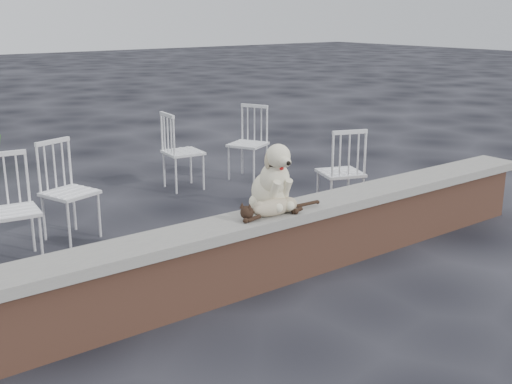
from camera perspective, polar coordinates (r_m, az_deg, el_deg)
ground at (r=5.19m, az=1.60°, el=-7.89°), size 60.00×60.00×0.00m
brick_wall at (r=5.09m, az=1.62°, el=-5.32°), size 6.00×0.30×0.50m
capstone at (r=4.99m, az=1.65°, el=-2.21°), size 6.20×0.40×0.08m
dog at (r=4.98m, az=1.29°, el=1.54°), size 0.42×0.52×0.55m
cat at (r=4.87m, az=1.63°, el=-1.25°), size 0.91×0.33×0.15m
chair_d at (r=8.15m, az=-0.74°, el=4.43°), size 0.75×0.75×0.94m
chair_b at (r=5.77m, az=-21.03°, el=-1.51°), size 0.63×0.63×0.94m
chair_a at (r=6.20m, az=-16.38°, el=0.08°), size 0.70×0.70×0.94m
chair_e at (r=7.74m, az=-6.57°, el=3.70°), size 0.62×0.62×0.94m
chair_c at (r=6.76m, az=7.60°, el=1.88°), size 0.72×0.72×0.94m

